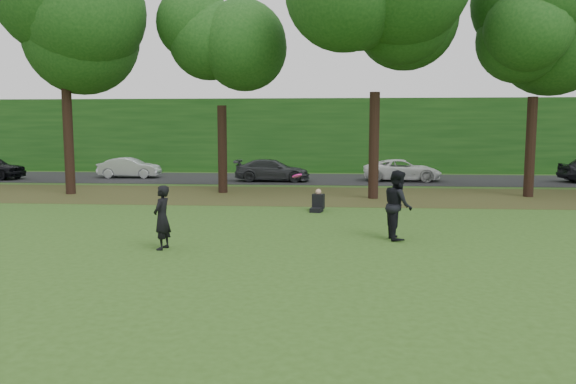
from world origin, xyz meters
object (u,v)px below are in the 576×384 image
object	(u,v)px
seated_person	(318,203)
frisbee	(297,176)
player_right	(398,205)
player_left	(162,218)

from	to	relation	value
seated_person	frisbee	bearing A→B (deg)	-82.02
player_right	frisbee	size ratio (longest dim) A/B	6.34
frisbee	seated_person	bearing A→B (deg)	85.96
player_right	seated_person	size ratio (longest dim) A/B	2.35
player_left	player_right	world-z (taller)	player_right
player_left	frisbee	bearing A→B (deg)	117.75
player_left	seated_person	xyz separation A→B (m)	(3.82, 6.83, -0.52)
player_right	player_left	bearing A→B (deg)	99.54
player_left	player_right	size ratio (longest dim) A/B	0.85
player_right	frisbee	world-z (taller)	player_right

